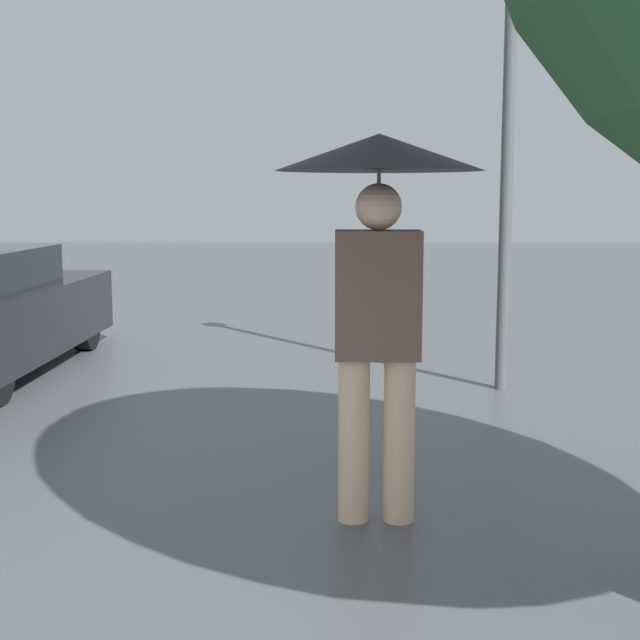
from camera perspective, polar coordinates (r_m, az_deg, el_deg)
name	(u,v)px	position (r m, az deg, el deg)	size (l,w,h in m)	color
pedestrian	(378,227)	(4.46, 3.76, 5.95)	(1.03, 1.03, 1.98)	beige
street_lamp	(510,55)	(7.85, 12.08, 16.23)	(0.28, 0.28, 4.46)	#515456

